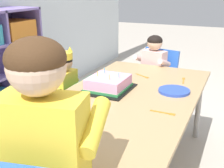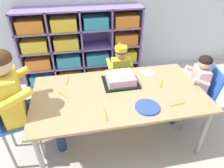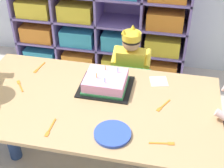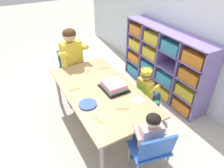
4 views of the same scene
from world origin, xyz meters
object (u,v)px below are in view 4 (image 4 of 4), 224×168
guest_at_table_side (148,135)px  fork_near_child_seat (88,71)px  activity_table (101,93)px  classroom_chair_adult_side (71,66)px  child_with_crown (147,87)px  adult_helper_seated (74,57)px  paper_plate_stack (88,104)px  birthday_cake_on_tray (114,86)px  fork_by_napkin (98,120)px  classroom_chair_blue (140,99)px  classroom_chair_guest_side (152,150)px  fork_beside_plate_stack (74,90)px  fork_near_cake_tray (103,68)px  fork_scattered_mid_table (122,109)px

guest_at_table_side → fork_near_child_seat: size_ratio=7.28×
activity_table → classroom_chair_adult_side: size_ratio=2.11×
child_with_crown → adult_helper_seated: adult_helper_seated is taller
guest_at_table_side → paper_plate_stack: size_ratio=4.05×
child_with_crown → birthday_cake_on_tray: (-0.10, -0.45, 0.12)m
classroom_chair_adult_side → fork_by_napkin: classroom_chair_adult_side is taller
classroom_chair_blue → classroom_chair_guest_side: size_ratio=0.85×
child_with_crown → fork_beside_plate_stack: (-0.31, -0.89, 0.08)m
classroom_chair_blue → child_with_crown: 0.18m
fork_beside_plate_stack → classroom_chair_blue: bearing=-20.5°
fork_near_cake_tray → adult_helper_seated: bearing=138.0°
paper_plate_stack → fork_near_child_seat: 0.75m
fork_scattered_mid_table → fork_near_cake_tray: size_ratio=0.91×
activity_table → birthday_cake_on_tray: bearing=72.2°
activity_table → guest_at_table_side: size_ratio=1.89×
adult_helper_seated → fork_near_child_seat: bearing=-88.4°
child_with_crown → classroom_chair_adult_side: bearing=30.1°
adult_helper_seated → classroom_chair_blue: bearing=-73.9°
activity_table → classroom_chair_guest_side: (0.92, 0.07, -0.12)m
fork_near_child_seat → classroom_chair_adult_side: bearing=-114.8°
birthday_cake_on_tray → fork_scattered_mid_table: birthday_cake_on_tray is taller
fork_near_child_seat → fork_by_napkin: (0.96, -0.32, -0.00)m
child_with_crown → fork_near_child_seat: bearing=39.3°
child_with_crown → fork_by_napkin: child_with_crown is taller
fork_scattered_mid_table → classroom_chair_guest_side: bearing=-57.3°
adult_helper_seated → classroom_chair_guest_side: adult_helper_seated is taller
adult_helper_seated → guest_at_table_side: size_ratio=1.33×
fork_by_napkin → classroom_chair_adult_side: bearing=-17.9°
classroom_chair_blue → fork_beside_plate_stack: (-0.31, -0.79, 0.23)m
classroom_chair_blue → adult_helper_seated: adult_helper_seated is taller
adult_helper_seated → fork_near_child_seat: adult_helper_seated is taller
classroom_chair_blue → classroom_chair_guest_side: 0.89m
fork_near_child_seat → fork_beside_plate_stack: size_ratio=0.79×
child_with_crown → fork_near_cake_tray: size_ratio=5.74×
paper_plate_stack → fork_scattered_mid_table: size_ratio=1.59×
fork_near_cake_tray → fork_near_child_seat: same height
classroom_chair_blue → adult_helper_seated: size_ratio=0.53×
fork_scattered_mid_table → adult_helper_seated: bearing=121.8°
activity_table → fork_near_cake_tray: bearing=149.1°
guest_at_table_side → fork_beside_plate_stack: size_ratio=5.77×
fork_scattered_mid_table → activity_table: bearing=124.5°
classroom_chair_blue → fork_by_napkin: 0.86m
activity_table → fork_scattered_mid_table: (0.43, 0.04, 0.05)m
fork_near_child_seat → fork_scattered_mid_table: bearing=50.7°
fork_near_cake_tray → fork_beside_plate_stack: same height
classroom_chair_blue → fork_scattered_mid_table: size_ratio=4.52×
classroom_chair_guest_side → fork_by_napkin: 0.60m
classroom_chair_blue → fork_by_napkin: (0.31, -0.77, 0.23)m
guest_at_table_side → classroom_chair_guest_side: bearing=90.0°
birthday_cake_on_tray → classroom_chair_blue: bearing=74.2°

